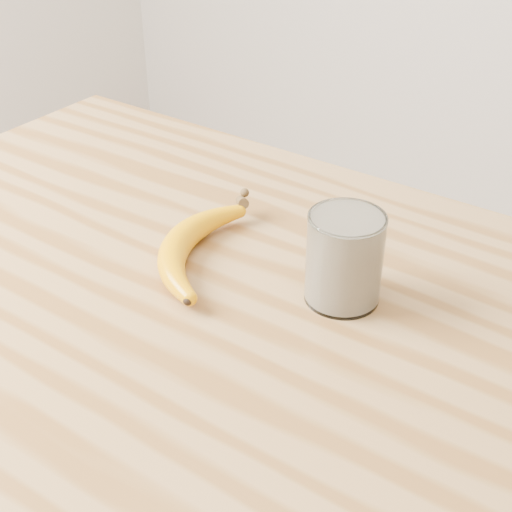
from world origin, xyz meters
The scene contains 3 objects.
table centered at (0.00, 0.00, 0.77)m, with size 1.20×0.80×0.90m.
smoothie_glass centered at (0.12, 0.10, 0.96)m, with size 0.09×0.09×0.11m.
banana centered at (-0.10, 0.05, 0.92)m, with size 0.11×0.30×0.04m, color #D78800, non-canonical shape.
Camera 1 is at (0.42, -0.51, 1.40)m, focal length 50.00 mm.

